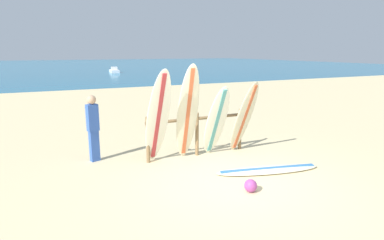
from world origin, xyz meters
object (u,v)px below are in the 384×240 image
(surfboard_leaning_left, at_px, (188,113))
(surfboard_leaning_center_left, at_px, (216,121))
(surfboard_leaning_far_left, at_px, (158,118))
(surfboard_lying_on_sand, at_px, (268,169))
(small_boat_offshore, at_px, (114,71))
(surfboard_rack, at_px, (197,128))
(surfboard_leaning_center, at_px, (244,118))
(beach_ball, at_px, (251,186))
(beachgoer_standing, at_px, (93,125))

(surfboard_leaning_left, distance_m, surfboard_leaning_center_left, 0.79)
(surfboard_leaning_far_left, distance_m, surfboard_leaning_left, 0.75)
(surfboard_leaning_left, bearing_deg, surfboard_lying_on_sand, -46.01)
(surfboard_leaning_far_left, xyz_separation_m, small_boat_offshore, (5.65, 33.19, -0.89))
(surfboard_rack, xyz_separation_m, small_boat_offshore, (4.51, 32.88, -0.46))
(surfboard_lying_on_sand, relative_size, small_boat_offshore, 0.84)
(surfboard_leaning_center, distance_m, beach_ball, 2.46)
(surfboard_leaning_far_left, relative_size, surfboard_lying_on_sand, 0.93)
(surfboard_leaning_center_left, relative_size, surfboard_leaning_center, 0.96)
(surfboard_rack, bearing_deg, surfboard_leaning_center_left, -44.41)
(surfboard_leaning_left, xyz_separation_m, beachgoer_standing, (-2.06, 0.93, -0.30))
(surfboard_rack, relative_size, small_boat_offshore, 0.92)
(surfboard_rack, height_order, surfboard_lying_on_sand, surfboard_rack)
(surfboard_leaning_far_left, distance_m, surfboard_leaning_center, 2.28)
(beach_ball, bearing_deg, surfboard_leaning_center_left, 79.51)
(surfboard_leaning_far_left, height_order, surfboard_leaning_center, surfboard_leaning_far_left)
(surfboard_lying_on_sand, bearing_deg, surfboard_leaning_far_left, 146.91)
(surfboard_leaning_center, height_order, small_boat_offshore, surfboard_leaning_center)
(beach_ball, bearing_deg, surfboard_leaning_left, 99.64)
(surfboard_leaning_center_left, xyz_separation_m, surfboard_leaning_center, (0.78, -0.05, 0.04))
(surfboard_rack, relative_size, surfboard_leaning_far_left, 1.18)
(surfboard_leaning_far_left, height_order, surfboard_lying_on_sand, surfboard_leaning_far_left)
(surfboard_leaning_left, bearing_deg, surfboard_rack, 35.86)
(beachgoer_standing, bearing_deg, surfboard_leaning_center_left, -19.70)
(surfboard_leaning_left, distance_m, beachgoer_standing, 2.28)
(surfboard_lying_on_sand, relative_size, beach_ball, 9.93)
(surfboard_leaning_far_left, bearing_deg, surfboard_leaning_left, 2.19)
(surfboard_lying_on_sand, height_order, small_boat_offshore, small_boat_offshore)
(surfboard_lying_on_sand, xyz_separation_m, beachgoer_standing, (-3.41, 2.33, 0.85))
(surfboard_rack, distance_m, small_boat_offshore, 33.19)
(surfboard_leaning_far_left, relative_size, surfboard_leaning_center_left, 1.23)
(small_boat_offshore, height_order, beach_ball, small_boat_offshore)
(small_boat_offshore, bearing_deg, surfboard_leaning_center, -95.79)
(surfboard_leaning_far_left, height_order, beachgoer_standing, surfboard_leaning_far_left)
(beachgoer_standing, bearing_deg, surfboard_leaning_far_left, -36.25)
(beachgoer_standing, bearing_deg, surfboard_leaning_left, -24.33)
(surfboard_rack, height_order, surfboard_leaning_center, surfboard_leaning_center)
(surfboard_leaning_center, xyz_separation_m, beachgoer_standing, (-3.58, 1.05, -0.07))
(beach_ball, bearing_deg, surfboard_leaning_center, 59.91)
(surfboard_leaning_far_left, bearing_deg, beach_ball, -62.06)
(surfboard_leaning_center_left, distance_m, surfboard_leaning_center, 0.78)
(small_boat_offshore, bearing_deg, beachgoer_standing, -102.18)
(surfboard_lying_on_sand, bearing_deg, surfboard_leaning_left, 133.99)
(surfboard_rack, xyz_separation_m, beachgoer_standing, (-2.44, 0.65, 0.18))
(surfboard_leaning_center, bearing_deg, beach_ball, -120.09)
(surfboard_rack, bearing_deg, surfboard_leaning_far_left, -164.89)
(surfboard_leaning_far_left, distance_m, surfboard_leaning_center_left, 1.51)
(surfboard_leaning_left, relative_size, beachgoer_standing, 1.47)
(surfboard_leaning_center_left, xyz_separation_m, small_boat_offshore, (4.16, 33.23, -0.67))
(surfboard_leaning_center, relative_size, beach_ball, 7.74)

